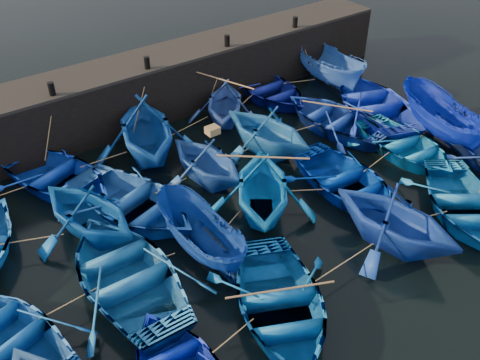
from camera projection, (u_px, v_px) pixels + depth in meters
ground at (299, 245)px, 17.22m from camera, size 120.00×120.00×0.00m
quay_wall at (141, 91)px, 23.31m from camera, size 26.00×2.50×2.50m
quay_top at (138, 62)px, 22.54m from camera, size 26.00×2.50×0.12m
bollard_1 at (52, 89)px, 19.86m from camera, size 0.24×0.24×0.50m
bollard_2 at (147, 63)px, 21.77m from camera, size 0.24×0.24×0.50m
bollard_3 at (227, 41)px, 23.69m from camera, size 0.24×0.24×0.50m
bollard_4 at (295, 22)px, 25.60m from camera, size 0.24×0.24×0.50m
boat_1 at (57, 176)px, 19.38m from camera, size 5.11×5.91×1.03m
boat_2 at (145, 128)px, 20.62m from camera, size 5.65×6.05×2.59m
boat_3 at (225, 102)px, 23.04m from camera, size 4.84×4.92×1.96m
boat_4 at (269, 89)px, 25.08m from camera, size 3.51×4.87×1.00m
boat_5 at (329, 67)px, 26.01m from camera, size 2.51×5.13×1.91m
boat_7 at (88, 210)px, 16.92m from camera, size 4.54×4.93×2.16m
boat_8 at (133, 203)px, 18.09m from camera, size 5.13×6.12×1.09m
boat_9 at (207, 160)px, 19.40m from camera, size 3.65×4.11×1.99m
boat_10 at (267, 129)px, 20.96m from camera, size 4.30×4.77×2.21m
boat_11 at (336, 118)px, 22.83m from camera, size 4.37×5.59×1.06m
boat_12 at (375, 103)px, 23.75m from camera, size 5.91×6.87×1.20m
boat_13 at (5, 337)px, 13.70m from camera, size 4.62×5.52×0.98m
boat_14 at (127, 273)px, 15.41m from camera, size 4.17×5.68×1.15m
boat_15 at (199, 235)px, 16.40m from camera, size 1.64×4.13×1.58m
boat_16 at (262, 187)px, 17.82m from camera, size 5.63×5.76×2.30m
boat_17 at (346, 181)px, 19.15m from camera, size 3.86×5.15×1.02m
boat_18 at (405, 145)px, 21.14m from camera, size 3.81×5.00×0.97m
boat_19 at (440, 119)px, 21.97m from camera, size 2.90×5.09×1.86m
boat_22 at (280, 304)px, 14.56m from camera, size 5.42×6.11×1.05m
boat_23 at (396, 218)px, 16.54m from camera, size 4.46×4.93×2.27m
boat_24 at (463, 202)px, 18.17m from camera, size 5.75×6.04×1.02m
wooden_crate at (213, 130)px, 18.88m from camera, size 0.46×0.39×0.27m
mooring_ropes at (210, 154)px, 19.95m from camera, size 18.06×11.81×2.10m
loose_oars at (277, 144)px, 19.08m from camera, size 10.76×11.84×1.32m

